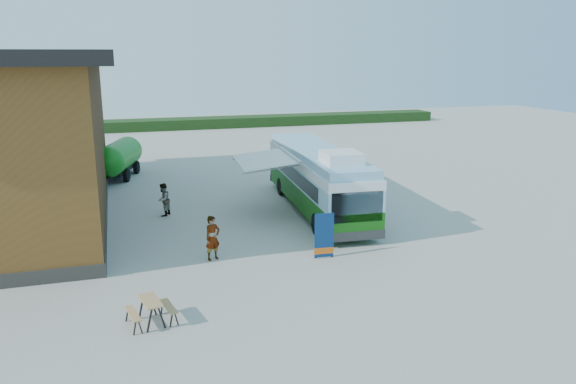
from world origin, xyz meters
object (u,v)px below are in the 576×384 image
object	(u,v)px
person_a	(213,238)
slurry_tanker	(119,157)
banner	(324,240)
person_b	(163,200)
bus	(318,177)
picnic_table	(151,306)

from	to	relation	value
person_a	slurry_tanker	distance (m)	15.87
banner	slurry_tanker	size ratio (longest dim) A/B	0.29
person_a	person_b	world-z (taller)	person_a
bus	picnic_table	bearing A→B (deg)	-127.27
bus	slurry_tanker	distance (m)	13.76
banner	picnic_table	distance (m)	7.33
banner	person_a	size ratio (longest dim) A/B	1.04
bus	banner	bearing A→B (deg)	-103.86
banner	person_a	distance (m)	4.09
picnic_table	slurry_tanker	distance (m)	20.09
person_a	banner	bearing A→B (deg)	-38.01
picnic_table	person_b	distance (m)	10.93
bus	person_a	world-z (taller)	bus
person_b	slurry_tanker	bearing A→B (deg)	-136.31
bus	banner	distance (m)	6.57
banner	picnic_table	xyz separation A→B (m)	(-6.47, -3.44, -0.18)
bus	picnic_table	distance (m)	12.88
slurry_tanker	picnic_table	bearing A→B (deg)	-72.19
banner	slurry_tanker	xyz separation A→B (m)	(-6.96, 16.62, 0.58)
picnic_table	person_a	bearing A→B (deg)	49.77
banner	picnic_table	bearing A→B (deg)	-147.91
picnic_table	person_b	xyz separation A→B (m)	(1.30, 10.85, 0.25)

